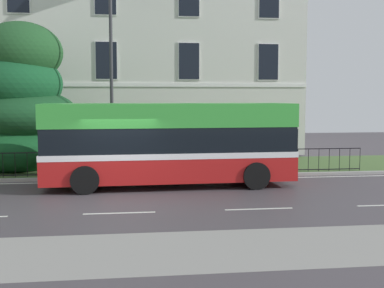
{
  "coord_description": "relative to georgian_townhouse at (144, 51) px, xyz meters",
  "views": [
    {
      "loc": [
        0.15,
        -16.02,
        3.24
      ],
      "look_at": [
        2.98,
        5.2,
        1.26
      ],
      "focal_mm": 48.08,
      "sensor_mm": 36.0,
      "label": 1
    }
  ],
  "objects": [
    {
      "name": "iron_verge_railing",
      "position": [
        0.0,
        -11.36,
        -5.38
      ],
      "size": [
        17.28,
        0.04,
        0.97
      ],
      "color": "black",
      "rests_on": "ground_plane"
    },
    {
      "name": "ground_plane",
      "position": [
        -1.41,
        -14.71,
        -6.02
      ],
      "size": [
        60.0,
        56.0,
        0.18
      ],
      "color": "#464046"
    },
    {
      "name": "litter_bin",
      "position": [
        0.31,
        -10.63,
        -5.37
      ],
      "size": [
        0.48,
        0.48,
        1.03
      ],
      "color": "#23472D",
      "rests_on": "ground_plane"
    },
    {
      "name": "single_decker_bus",
      "position": [
        0.35,
        -13.33,
        -4.43
      ],
      "size": [
        9.01,
        2.88,
        2.99
      ],
      "rotation": [
        0.0,
        0.0,
        0.02
      ],
      "color": "red",
      "rests_on": "ground_plane"
    },
    {
      "name": "georgian_townhouse",
      "position": [
        0.0,
        0.0,
        0.0
      ],
      "size": [
        17.04,
        11.09,
        11.72
      ],
      "color": "silver",
      "rests_on": "ground_plane"
    },
    {
      "name": "street_lamp_post",
      "position": [
        -1.74,
        -10.18,
        -1.45
      ],
      "size": [
        0.36,
        0.24,
        7.86
      ],
      "color": "#333338",
      "rests_on": "ground_plane"
    },
    {
      "name": "evergreen_tree",
      "position": [
        -5.79,
        -8.88,
        -3.19
      ],
      "size": [
        5.27,
        4.98,
        6.48
      ],
      "color": "#423328",
      "rests_on": "ground_plane"
    }
  ]
}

